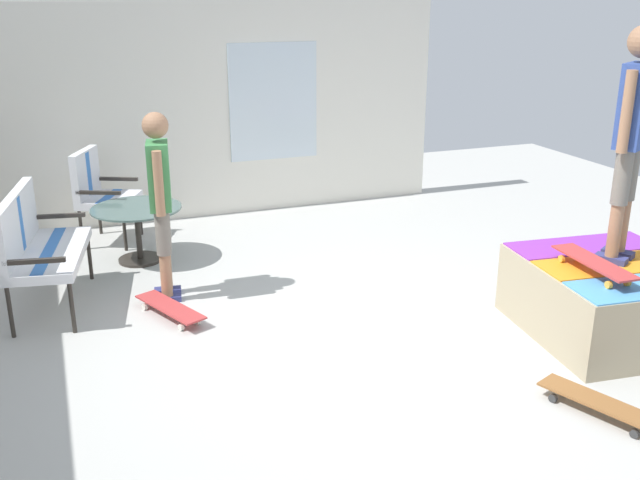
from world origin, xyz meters
TOP-DOWN VIEW (x-y plane):
  - ground_plane at (0.00, 0.00)m, footprint 12.00×12.00m
  - house_facade at (3.80, 0.49)m, footprint 0.23×6.00m
  - skate_ramp at (-0.62, -1.89)m, footprint 1.55×2.20m
  - patio_bench at (1.54, 2.41)m, footprint 1.33×0.77m
  - patio_chair_near_house at (3.15, 1.76)m, footprint 0.79×0.76m
  - patio_table at (2.39, 1.46)m, footprint 0.90×0.90m
  - person_watching at (1.36, 1.35)m, footprint 0.47×0.28m
  - person_skater at (-0.54, -1.91)m, footprint 0.35×0.42m
  - skateboard_by_bench at (0.92, 1.40)m, footprint 0.81×0.50m
  - skateboard_spare at (-1.56, -0.96)m, footprint 0.82×0.48m
  - skateboard_on_ramp at (-0.73, -1.54)m, footprint 0.81×0.24m

SIDE VIEW (x-z plane):
  - ground_plane at x=0.00m, z-range -0.10..0.00m
  - skateboard_by_bench at x=0.92m, z-range 0.03..0.14m
  - skateboard_spare at x=-1.56m, z-range 0.03..0.14m
  - skate_ramp at x=-0.62m, z-range 0.00..0.60m
  - patio_table at x=2.39m, z-range 0.12..0.69m
  - patio_chair_near_house at x=3.15m, z-range 0.10..1.12m
  - patio_bench at x=1.54m, z-range 0.11..1.13m
  - skateboard_on_ramp at x=-0.73m, z-range 0.63..0.73m
  - person_watching at x=1.36m, z-range 0.14..1.81m
  - house_facade at x=3.80m, z-range 0.00..2.53m
  - person_skater at x=-0.54m, z-range 0.76..2.56m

